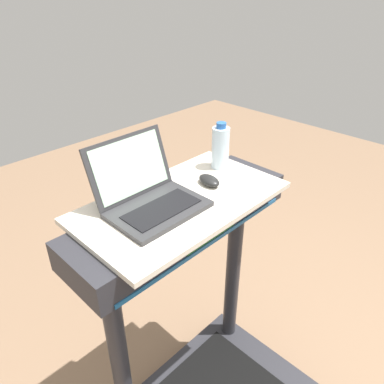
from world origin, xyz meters
The scene contains 4 objects.
desk_board centered at (0.00, 0.70, 1.13)m, with size 0.76×0.42×0.02m, color beige.
laptop centered at (-0.11, 0.74, 1.19)m, with size 0.32×0.29×0.22m.
computer_mouse centered at (0.15, 0.70, 1.16)m, with size 0.06×0.10×0.03m, color black.
water_bottle centered at (0.29, 0.77, 1.23)m, with size 0.07×0.07×0.19m.
Camera 1 is at (-0.77, -0.10, 1.82)m, focal length 34.19 mm.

